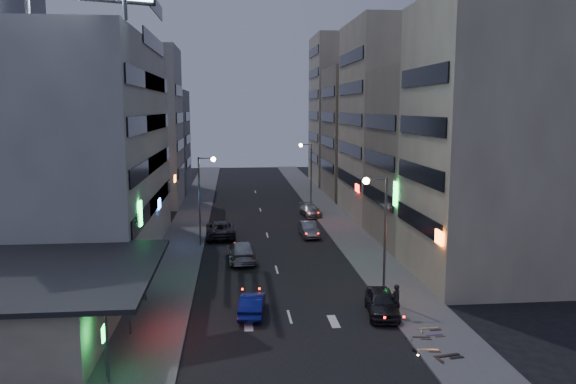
{
  "coord_description": "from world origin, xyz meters",
  "views": [
    {
      "loc": [
        -3.24,
        -28.04,
        12.42
      ],
      "look_at": [
        1.34,
        18.62,
        5.39
      ],
      "focal_mm": 35.0,
      "sensor_mm": 36.0,
      "label": 1
    }
  ],
  "objects": [
    {
      "name": "parked_car_right_far",
      "position": [
        5.6,
        35.28,
        0.67
      ],
      "size": [
        2.38,
        4.82,
        1.35
      ],
      "primitive_type": "imported",
      "rotation": [
        0.0,
        0.0,
        0.11
      ],
      "color": "#93979A",
      "rests_on": "ground"
    },
    {
      "name": "far_right_a",
      "position": [
        15.5,
        50.0,
        9.0
      ],
      "size": [
        11.0,
        12.0,
        18.0
      ],
      "primitive_type": "cube",
      "color": "gray",
      "rests_on": "ground"
    },
    {
      "name": "street_lamp_left",
      "position": [
        -5.9,
        22.0,
        5.36
      ],
      "size": [
        1.6,
        0.44,
        8.02
      ],
      "color": "#595B60",
      "rests_on": "sidewalk_left"
    },
    {
      "name": "scooter_silver_b",
      "position": [
        8.18,
        1.31,
        0.68
      ],
      "size": [
        0.73,
        1.87,
        1.12
      ],
      "primitive_type": null,
      "rotation": [
        0.0,
        0.0,
        1.64
      ],
      "color": "silver",
      "rests_on": "sidewalk_right"
    },
    {
      "name": "far_left_a",
      "position": [
        -15.5,
        45.0,
        10.0
      ],
      "size": [
        11.0,
        10.0,
        20.0
      ],
      "primitive_type": "cube",
      "color": "#B9B8B4",
      "rests_on": "ground"
    },
    {
      "name": "far_right_b",
      "position": [
        16.0,
        64.0,
        12.0
      ],
      "size": [
        12.0,
        12.0,
        24.0
      ],
      "primitive_type": "cube",
      "color": "beige",
      "rests_on": "ground"
    },
    {
      "name": "shophouse_far",
      "position": [
        15.0,
        35.0,
        11.0
      ],
      "size": [
        10.0,
        14.0,
        22.0
      ],
      "primitive_type": "cube",
      "color": "beige",
      "rests_on": "ground"
    },
    {
      "name": "scooter_silver_a",
      "position": [
        7.17,
        -1.54,
        0.63
      ],
      "size": [
        0.77,
        1.73,
        1.02
      ],
      "primitive_type": null,
      "rotation": [
        0.0,
        0.0,
        1.44
      ],
      "color": "#B4B8BC",
      "rests_on": "sidewalk_right"
    },
    {
      "name": "street_lamp_right_far",
      "position": [
        5.9,
        40.0,
        5.36
      ],
      "size": [
        1.6,
        0.44,
        8.02
      ],
      "color": "#595B60",
      "rests_on": "sidewalk_right"
    },
    {
      "name": "sidewalk_left",
      "position": [
        -8.0,
        30.0,
        0.06
      ],
      "size": [
        4.0,
        120.0,
        0.12
      ],
      "primitive_type": "cube",
      "color": "#4C4C4F",
      "rests_on": "ground"
    },
    {
      "name": "ground",
      "position": [
        0.0,
        0.0,
        0.0
      ],
      "size": [
        180.0,
        180.0,
        0.0
      ],
      "primitive_type": "plane",
      "color": "black",
      "rests_on": "ground"
    },
    {
      "name": "shophouse_mid",
      "position": [
        15.5,
        22.0,
        8.0
      ],
      "size": [
        11.0,
        12.0,
        16.0
      ],
      "primitive_type": "cube",
      "color": "gray",
      "rests_on": "ground"
    },
    {
      "name": "parked_car_left",
      "position": [
        -4.58,
        25.43,
        0.81
      ],
      "size": [
        2.97,
        5.98,
        1.63
      ],
      "primitive_type": "imported",
      "rotation": [
        0.0,
        0.0,
        3.19
      ],
      "color": "#28282D",
      "rests_on": "ground"
    },
    {
      "name": "scooter_black_b",
      "position": [
        7.29,
        0.01,
        0.62
      ],
      "size": [
        0.82,
        1.72,
        1.01
      ],
      "primitive_type": null,
      "rotation": [
        0.0,
        0.0,
        1.4
      ],
      "color": "black",
      "rests_on": "sidewalk_right"
    },
    {
      "name": "parked_car_right_mid",
      "position": [
        4.0,
        25.03,
        0.72
      ],
      "size": [
        1.73,
        4.43,
        1.44
      ],
      "primitive_type": "imported",
      "rotation": [
        0.0,
        0.0,
        0.05
      ],
      "color": "gray",
      "rests_on": "ground"
    },
    {
      "name": "parked_car_right_near",
      "position": [
        5.6,
        3.84,
        0.76
      ],
      "size": [
        2.36,
        4.68,
        1.53
      ],
      "primitive_type": "imported",
      "rotation": [
        0.0,
        0.0,
        -0.13
      ],
      "color": "#27272C",
      "rests_on": "ground"
    },
    {
      "name": "road_car_silver",
      "position": [
        -2.66,
        16.74,
        0.8
      ],
      "size": [
        2.51,
        5.64,
        1.61
      ],
      "primitive_type": "imported",
      "rotation": [
        0.0,
        0.0,
        3.19
      ],
      "color": "#999CA0",
      "rests_on": "ground"
    },
    {
      "name": "scooter_black_a",
      "position": [
        7.95,
        -2.14,
        0.75
      ],
      "size": [
        1.02,
        2.14,
        1.25
      ],
      "primitive_type": null,
      "rotation": [
        0.0,
        0.0,
        1.74
      ],
      "color": "black",
      "rests_on": "sidewalk_right"
    },
    {
      "name": "road_car_blue",
      "position": [
        -2.22,
        4.6,
        0.66
      ],
      "size": [
        1.86,
        4.16,
        1.33
      ],
      "primitive_type": "imported",
      "rotation": [
        0.0,
        0.0,
        3.03
      ],
      "color": "navy",
      "rests_on": "ground"
    },
    {
      "name": "shophouse_near",
      "position": [
        15.0,
        10.5,
        10.0
      ],
      "size": [
        10.0,
        11.0,
        20.0
      ],
      "primitive_type": "cube",
      "color": "beige",
      "rests_on": "ground"
    },
    {
      "name": "person",
      "position": [
        6.3,
        3.32,
        1.08
      ],
      "size": [
        0.83,
        0.72,
        1.92
      ],
      "primitive_type": "imported",
      "rotation": [
        0.0,
        0.0,
        3.59
      ],
      "color": "black",
      "rests_on": "sidewalk_right"
    },
    {
      "name": "sidewalk_right",
      "position": [
        8.0,
        30.0,
        0.06
      ],
      "size": [
        4.0,
        120.0,
        0.12
      ],
      "primitive_type": "cube",
      "color": "#4C4C4F",
      "rests_on": "ground"
    },
    {
      "name": "food_court",
      "position": [
        -13.9,
        2.0,
        1.98
      ],
      "size": [
        11.0,
        13.0,
        3.88
      ],
      "color": "beige",
      "rests_on": "ground"
    },
    {
      "name": "scooter_blue",
      "position": [
        8.07,
        0.36,
        0.61
      ],
      "size": [
        0.7,
        1.65,
        0.98
      ],
      "primitive_type": null,
      "rotation": [
        0.0,
        0.0,
        1.68
      ],
      "color": "navy",
      "rests_on": "sidewalk_right"
    },
    {
      "name": "street_lamp_right_near",
      "position": [
        5.9,
        6.0,
        5.36
      ],
      "size": [
        1.6,
        0.44,
        8.02
      ],
      "color": "#595B60",
      "rests_on": "sidewalk_right"
    },
    {
      "name": "far_left_b",
      "position": [
        -16.0,
        58.0,
        7.5
      ],
      "size": [
        12.0,
        10.0,
        15.0
      ],
      "primitive_type": "cube",
      "color": "slate",
      "rests_on": "ground"
    },
    {
      "name": "white_building",
      "position": [
        -17.0,
        20.0,
        9.0
      ],
      "size": [
        14.0,
        24.0,
        18.0
      ],
      "primitive_type": "cube",
      "color": "#B9B8B4",
      "rests_on": "ground"
    }
  ]
}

